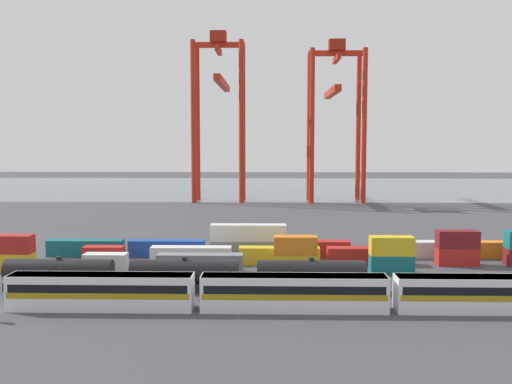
{
  "coord_description": "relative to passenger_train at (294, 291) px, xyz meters",
  "views": [
    {
      "loc": [
        -1.11,
        -85.09,
        18.6
      ],
      "look_at": [
        -3.46,
        13.74,
        9.68
      ],
      "focal_mm": 40.44,
      "sensor_mm": 36.0,
      "label": 1
    }
  ],
  "objects": [
    {
      "name": "shipping_container_17",
      "position": [
        -19.18,
        29.14,
        -0.84
      ],
      "size": [
        12.1,
        2.44,
        2.6
      ],
      "primitive_type": "cube",
      "color": "#1C4299",
      "rests_on": "ground_plane"
    },
    {
      "name": "shipping_container_10",
      "position": [
        -1.23,
        23.6,
        -0.84
      ],
      "size": [
        12.1,
        2.44,
        2.6
      ],
      "primitive_type": "cube",
      "color": "gold",
      "rests_on": "ground_plane"
    },
    {
      "name": "ground_plane",
      "position": [
        -1.56,
        63.34,
        -2.14
      ],
      "size": [
        420.0,
        420.0,
        0.0
      ],
      "primitive_type": "plane",
      "color": "#424247"
    },
    {
      "name": "shipping_container_12",
      "position": [
        25.31,
        23.6,
        -0.84
      ],
      "size": [
        6.04,
        2.44,
        2.6
      ],
      "primitive_type": "cube",
      "color": "#AD211C",
      "rests_on": "ground_plane"
    },
    {
      "name": "shipping_container_9",
      "position": [
        -14.5,
        23.6,
        -0.84
      ],
      "size": [
        12.1,
        2.44,
        2.6
      ],
      "primitive_type": "cube",
      "color": "silver",
      "rests_on": "ground_plane"
    },
    {
      "name": "shipping_container_1",
      "position": [
        -39.34,
        18.07,
        1.76
      ],
      "size": [
        6.04,
        2.44,
        2.6
      ],
      "primitive_type": "cube",
      "color": "#AD211C",
      "rests_on": "shipping_container_0"
    },
    {
      "name": "passenger_train",
      "position": [
        0.0,
        0.0,
        0.0
      ],
      "size": [
        62.7,
        3.14,
        3.9
      ],
      "color": "silver",
      "rests_on": "ground_plane"
    },
    {
      "name": "shipping_container_21",
      "position": [
        20.2,
        29.14,
        -0.84
      ],
      "size": [
        12.1,
        2.44,
        2.6
      ],
      "primitive_type": "cube",
      "color": "silver",
      "rests_on": "ground_plane"
    },
    {
      "name": "shipping_container_2",
      "position": [
        -25.9,
        18.07,
        -0.84
      ],
      "size": [
        6.04,
        2.44,
        2.6
      ],
      "primitive_type": "cube",
      "color": "silver",
      "rests_on": "ground_plane"
    },
    {
      "name": "gantry_crane_central",
      "position": [
        17.22,
        115.44,
        26.79
      ],
      "size": [
        16.81,
        34.63,
        48.35
      ],
      "color": "red",
      "rests_on": "ground_plane"
    },
    {
      "name": "shipping_container_0",
      "position": [
        -39.34,
        18.07,
        -0.84
      ],
      "size": [
        6.04,
        2.44,
        2.6
      ],
      "primitive_type": "cube",
      "color": "gold",
      "rests_on": "ground_plane"
    },
    {
      "name": "shipping_container_7",
      "position": [
        14.4,
        18.07,
        1.76
      ],
      "size": [
        6.04,
        2.44,
        2.6
      ],
      "primitive_type": "cube",
      "color": "gold",
      "rests_on": "shipping_container_6"
    },
    {
      "name": "shipping_container_6",
      "position": [
        14.4,
        18.07,
        -0.84
      ],
      "size": [
        6.04,
        2.44,
        2.6
      ],
      "primitive_type": "cube",
      "color": "#146066",
      "rests_on": "ground_plane"
    },
    {
      "name": "shipping_container_3",
      "position": [
        -12.47,
        18.07,
        -0.84
      ],
      "size": [
        12.1,
        2.44,
        2.6
      ],
      "primitive_type": "cube",
      "color": "slate",
      "rests_on": "ground_plane"
    },
    {
      "name": "shipping_container_20",
      "position": [
        7.07,
        29.14,
        -0.84
      ],
      "size": [
        6.04,
        2.44,
        2.6
      ],
      "primitive_type": "cube",
      "color": "#AD211C",
      "rests_on": "ground_plane"
    },
    {
      "name": "shipping_container_18",
      "position": [
        -6.06,
        29.14,
        -0.84
      ],
      "size": [
        12.1,
        2.44,
        2.6
      ],
      "primitive_type": "cube",
      "color": "slate",
      "rests_on": "ground_plane"
    },
    {
      "name": "shipping_container_4",
      "position": [
        0.97,
        18.07,
        -0.84
      ],
      "size": [
        6.04,
        2.44,
        2.6
      ],
      "primitive_type": "cube",
      "color": "gold",
      "rests_on": "ground_plane"
    },
    {
      "name": "shipping_container_11",
      "position": [
        12.04,
        23.6,
        -0.84
      ],
      "size": [
        12.1,
        2.44,
        2.6
      ],
      "primitive_type": "cube",
      "color": "#AD211C",
      "rests_on": "ground_plane"
    },
    {
      "name": "harbour_water",
      "position": [
        -1.56,
        164.82,
        -2.14
      ],
      "size": [
        400.0,
        110.0,
        0.01
      ],
      "primitive_type": "cube",
      "color": "slate",
      "rests_on": "ground_plane"
    },
    {
      "name": "shipping_container_19",
      "position": [
        -6.06,
        29.14,
        1.76
      ],
      "size": [
        12.1,
        2.44,
        2.6
      ],
      "primitive_type": "cube",
      "color": "silver",
      "rests_on": "shipping_container_18"
    },
    {
      "name": "gantry_crane_west",
      "position": [
        -18.07,
        116.42,
        28.61
      ],
      "size": [
        15.74,
        41.08,
        50.94
      ],
      "color": "red",
      "rests_on": "ground_plane"
    },
    {
      "name": "shipping_container_8",
      "position": [
        -27.77,
        23.6,
        -0.84
      ],
      "size": [
        6.04,
        2.44,
        2.6
      ],
      "primitive_type": "cube",
      "color": "#AD211C",
      "rests_on": "ground_plane"
    },
    {
      "name": "shipping_container_13",
      "position": [
        25.31,
        23.6,
        1.76
      ],
      "size": [
        6.04,
        2.44,
        2.6
      ],
      "primitive_type": "cube",
      "color": "maroon",
      "rests_on": "shipping_container_12"
    },
    {
      "name": "shipping_container_22",
      "position": [
        33.32,
        29.14,
        -0.84
      ],
      "size": [
        12.1,
        2.44,
        2.6
      ],
      "primitive_type": "cube",
      "color": "orange",
      "rests_on": "ground_plane"
    },
    {
      "name": "shipping_container_5",
      "position": [
        0.97,
        18.07,
        1.76
      ],
      "size": [
        6.04,
        2.44,
        2.6
      ],
      "primitive_type": "cube",
      "color": "orange",
      "rests_on": "shipping_container_4"
    },
    {
      "name": "shipping_container_16",
      "position": [
        -32.31,
        29.14,
        -0.84
      ],
      "size": [
        12.1,
        2.44,
        2.6
      ],
      "primitive_type": "cube",
      "color": "#146066",
      "rests_on": "ground_plane"
    },
    {
      "name": "freight_tank_row",
      "position": [
        -13.18,
        8.03,
        -0.17
      ],
      "size": [
        44.61,
        2.77,
        4.23
      ],
      "color": "#232326",
      "rests_on": "ground_plane"
    }
  ]
}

